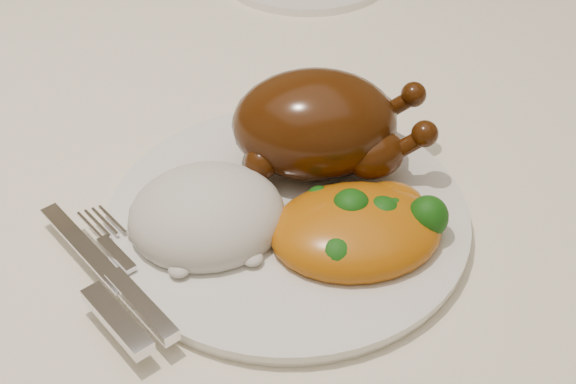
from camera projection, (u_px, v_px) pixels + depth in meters
name	position (u px, v px, depth m)	size (l,w,h in m)	color
dining_table	(49.00, 219.00, 0.76)	(1.60, 0.90, 0.76)	brown
tablecloth	(33.00, 159.00, 0.72)	(1.73, 1.03, 0.18)	white
dinner_plate	(288.00, 218.00, 0.61)	(0.27, 0.27, 0.01)	white
roast_chicken	(320.00, 124.00, 0.62)	(0.17, 0.14, 0.08)	#481E07
rice_mound	(207.00, 216.00, 0.58)	(0.14, 0.13, 0.06)	white
mac_and_cheese	(364.00, 227.00, 0.57)	(0.15, 0.13, 0.05)	#B1540B
cutlery	(117.00, 289.00, 0.53)	(0.05, 0.17, 0.01)	silver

